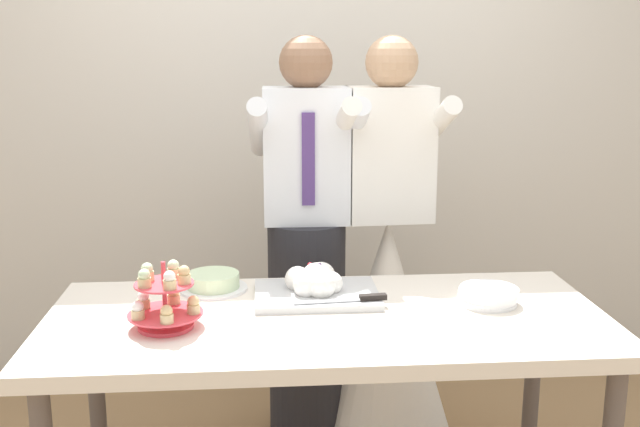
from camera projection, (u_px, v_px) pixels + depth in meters
name	position (u px, v px, depth m)	size (l,w,h in m)	color
rear_wall	(302.00, 81.00, 3.63)	(5.20, 0.10, 2.90)	beige
dessert_table	(327.00, 336.00, 2.40)	(1.80, 0.80, 0.78)	silver
cupcake_stand	(164.00, 300.00, 2.25)	(0.23, 0.23, 0.21)	#D83F4C
main_cake_tray	(316.00, 286.00, 2.53)	(0.44, 0.31, 0.13)	silver
plate_stack	(488.00, 295.00, 2.48)	(0.20, 0.20, 0.05)	white
round_cake	(213.00, 282.00, 2.62)	(0.24, 0.24, 0.06)	white
person_groom	(307.00, 262.00, 3.06)	(0.46, 0.49, 1.66)	#232328
person_bride	(387.00, 297.00, 3.12)	(0.56, 0.56, 1.66)	white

